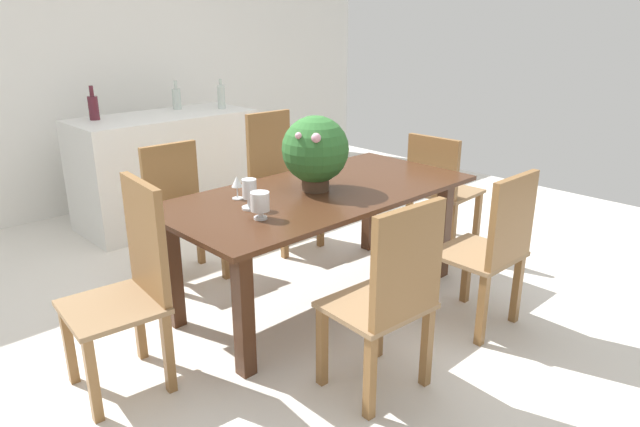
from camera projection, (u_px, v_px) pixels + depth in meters
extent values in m
plane|color=silver|center=(292.00, 284.00, 3.91)|extent=(7.04, 7.04, 0.00)
cube|color=white|center=(106.00, 67.00, 5.26)|extent=(6.40, 0.10, 2.60)
cube|color=#422616|center=(320.00, 193.00, 3.49)|extent=(1.99, 0.96, 0.03)
cube|color=#422616|center=(243.00, 313.00, 2.81)|extent=(0.08, 0.08, 0.70)
cube|color=#422616|center=(443.00, 229.00, 3.93)|extent=(0.08, 0.08, 0.70)
cube|color=#422616|center=(173.00, 271.00, 3.28)|extent=(0.08, 0.08, 0.70)
cube|color=#422616|center=(369.00, 206.00, 4.40)|extent=(0.08, 0.08, 0.70)
cube|color=brown|center=(378.00, 320.00, 3.02)|extent=(0.05, 0.05, 0.43)
cube|color=brown|center=(322.00, 346.00, 2.78)|extent=(0.05, 0.05, 0.43)
cube|color=brown|center=(427.00, 346.00, 2.78)|extent=(0.05, 0.05, 0.43)
cube|color=brown|center=(370.00, 377.00, 2.54)|extent=(0.05, 0.05, 0.43)
cube|color=#8F6F4C|center=(376.00, 305.00, 2.70)|extent=(0.49, 0.44, 0.03)
cube|color=brown|center=(408.00, 264.00, 2.48)|extent=(0.43, 0.07, 0.53)
cube|color=brown|center=(177.00, 264.00, 3.70)|extent=(0.05, 0.05, 0.43)
cube|color=brown|center=(225.00, 250.00, 3.93)|extent=(0.05, 0.05, 0.43)
cube|color=brown|center=(153.00, 249.00, 3.95)|extent=(0.05, 0.05, 0.43)
cube|color=brown|center=(200.00, 236.00, 4.18)|extent=(0.05, 0.05, 0.43)
cube|color=#8F6F4C|center=(187.00, 218.00, 3.87)|extent=(0.46, 0.44, 0.03)
cube|color=brown|center=(170.00, 178.00, 3.92)|extent=(0.41, 0.06, 0.47)
cube|color=brown|center=(477.00, 218.00, 4.55)|extent=(0.05, 0.05, 0.43)
cube|color=brown|center=(435.00, 207.00, 4.81)|extent=(0.05, 0.05, 0.43)
cube|color=brown|center=(452.00, 230.00, 4.29)|extent=(0.05, 0.05, 0.43)
cube|color=brown|center=(409.00, 218.00, 4.54)|extent=(0.05, 0.05, 0.43)
cube|color=#8F6F4C|center=(445.00, 191.00, 4.47)|extent=(0.48, 0.49, 0.03)
cube|color=brown|center=(433.00, 167.00, 4.25)|extent=(0.06, 0.43, 0.45)
cube|color=brown|center=(69.00, 345.00, 2.79)|extent=(0.05, 0.05, 0.43)
cube|color=brown|center=(93.00, 380.00, 2.52)|extent=(0.05, 0.05, 0.43)
cube|color=brown|center=(139.00, 322.00, 3.00)|extent=(0.05, 0.05, 0.43)
cube|color=brown|center=(168.00, 353.00, 2.73)|extent=(0.05, 0.05, 0.43)
cube|color=#8F6F4C|center=(112.00, 307.00, 2.69)|extent=(0.47, 0.48, 0.03)
cube|color=brown|center=(146.00, 239.00, 2.70)|extent=(0.08, 0.41, 0.58)
cube|color=brown|center=(467.00, 271.00, 3.61)|extent=(0.04, 0.04, 0.43)
cube|color=brown|center=(431.00, 289.00, 3.36)|extent=(0.04, 0.04, 0.43)
cube|color=brown|center=(517.00, 289.00, 3.37)|extent=(0.04, 0.04, 0.43)
cube|color=brown|center=(482.00, 310.00, 3.12)|extent=(0.04, 0.04, 0.43)
cube|color=#8F6F4C|center=(477.00, 254.00, 3.29)|extent=(0.46, 0.43, 0.03)
cube|color=brown|center=(512.00, 220.00, 3.07)|extent=(0.42, 0.05, 0.49)
cube|color=brown|center=(284.00, 231.00, 4.27)|extent=(0.05, 0.05, 0.43)
cube|color=brown|center=(320.00, 221.00, 4.49)|extent=(0.05, 0.05, 0.43)
cube|color=brown|center=(254.00, 218.00, 4.56)|extent=(0.05, 0.05, 0.43)
cube|color=brown|center=(289.00, 208.00, 4.78)|extent=(0.05, 0.05, 0.43)
cube|color=#8F6F4C|center=(286.00, 192.00, 4.45)|extent=(0.46, 0.50, 0.03)
cube|color=brown|center=(269.00, 149.00, 4.51)|extent=(0.40, 0.06, 0.59)
cylinder|color=#4C3828|center=(315.00, 182.00, 3.48)|extent=(0.17, 0.17, 0.10)
sphere|color=#2D662D|center=(315.00, 149.00, 3.41)|extent=(0.41, 0.41, 0.41)
sphere|color=#DB9EB2|center=(298.00, 136.00, 3.23)|extent=(0.04, 0.04, 0.04)
sphere|color=#DB9EB2|center=(310.00, 153.00, 3.53)|extent=(0.05, 0.05, 0.05)
sphere|color=#DB9EB2|center=(294.00, 133.00, 3.45)|extent=(0.05, 0.05, 0.05)
sphere|color=#DB9EB2|center=(320.00, 152.00, 3.29)|extent=(0.05, 0.05, 0.05)
sphere|color=#DB9EB2|center=(316.00, 138.00, 3.21)|extent=(0.06, 0.06, 0.06)
cylinder|color=silver|center=(250.00, 208.00, 3.15)|extent=(0.09, 0.09, 0.01)
cylinder|color=silver|center=(250.00, 202.00, 3.14)|extent=(0.03, 0.03, 0.05)
cylinder|color=silver|center=(249.00, 189.00, 3.11)|extent=(0.08, 0.08, 0.11)
cylinder|color=silver|center=(261.00, 218.00, 2.99)|extent=(0.07, 0.07, 0.01)
cylinder|color=silver|center=(260.00, 214.00, 2.98)|extent=(0.03, 0.03, 0.03)
cylinder|color=silver|center=(260.00, 201.00, 2.96)|extent=(0.10, 0.10, 0.10)
cylinder|color=silver|center=(238.00, 198.00, 3.33)|extent=(0.06, 0.06, 0.00)
cylinder|color=silver|center=(237.00, 192.00, 3.31)|extent=(0.01, 0.01, 0.07)
cone|color=silver|center=(237.00, 181.00, 3.29)|extent=(0.07, 0.07, 0.06)
cube|color=silver|center=(167.00, 169.00, 5.01)|extent=(1.52, 0.70, 0.95)
cylinder|color=#511E28|center=(94.00, 108.00, 4.58)|extent=(0.08, 0.08, 0.19)
cylinder|color=#511E28|center=(91.00, 91.00, 4.54)|extent=(0.03, 0.03, 0.08)
cylinder|color=#B2BFB7|center=(177.00, 99.00, 5.13)|extent=(0.08, 0.08, 0.18)
cylinder|color=#B2BFB7|center=(176.00, 85.00, 5.08)|extent=(0.03, 0.03, 0.07)
cylinder|color=#B2BFB7|center=(221.00, 97.00, 5.14)|extent=(0.07, 0.07, 0.21)
cylinder|color=#B2BFB7|center=(220.00, 82.00, 5.10)|extent=(0.02, 0.02, 0.06)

